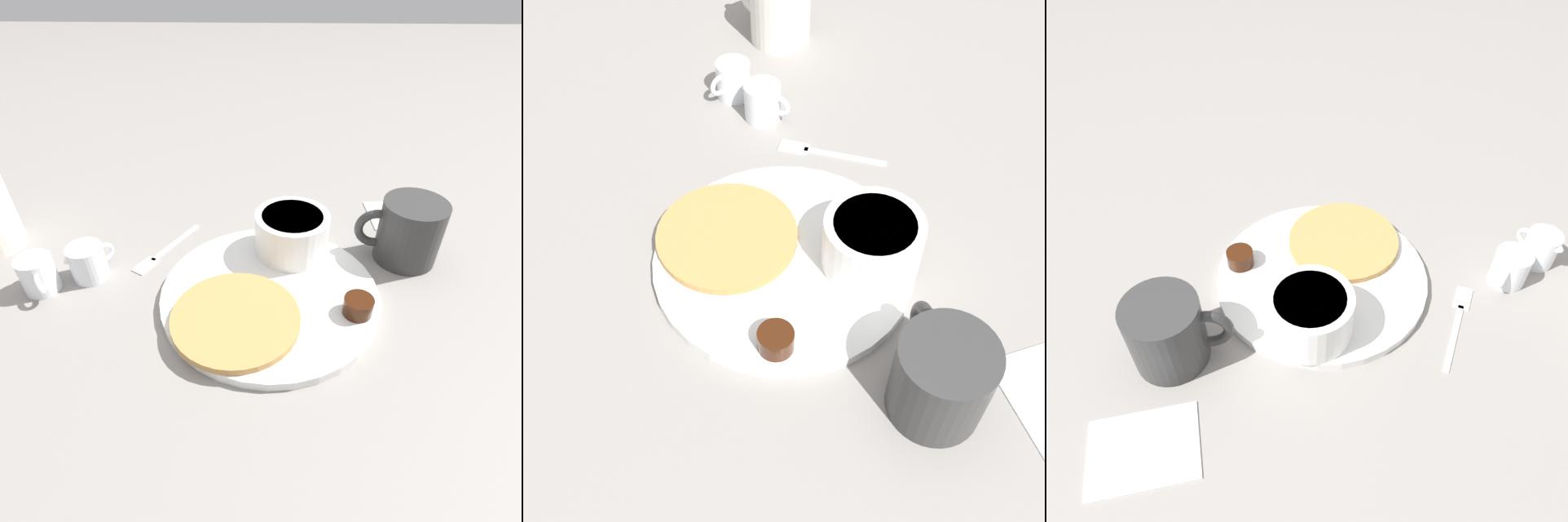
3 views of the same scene
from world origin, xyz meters
TOP-DOWN VIEW (x-y plane):
  - ground_plane at (0.00, 0.00)m, footprint 4.00×4.00m
  - plate at (0.00, 0.00)m, footprint 0.27×0.27m
  - pancake_stack at (-0.04, -0.05)m, footprint 0.15×0.15m
  - bowl at (0.03, 0.08)m, footprint 0.10×0.10m
  - syrup_cup at (0.10, -0.03)m, footprint 0.04×0.04m
  - butter_ramekin at (0.05, 0.09)m, footprint 0.05×0.05m
  - coffee_mug at (0.19, 0.09)m, footprint 0.12×0.09m
  - creamer_pitcher_near at (-0.24, 0.03)m, footprint 0.05×0.05m
  - creamer_pitcher_far at (-0.29, 0.01)m, footprint 0.04×0.06m
  - fork at (-0.16, 0.09)m, footprint 0.08×0.12m
  - second_mug at (-0.41, 0.10)m, footprint 0.11×0.09m

SIDE VIEW (x-z plane):
  - ground_plane at x=0.00m, z-range 0.00..0.00m
  - fork at x=-0.16m, z-range 0.00..0.00m
  - plate at x=0.00m, z-range 0.00..0.01m
  - pancake_stack at x=-0.04m, z-range 0.01..0.02m
  - syrup_cup at x=0.10m, z-range 0.01..0.03m
  - creamer_pitcher_near at x=-0.24m, z-range 0.00..0.05m
  - creamer_pitcher_far at x=-0.29m, z-range 0.00..0.05m
  - butter_ramekin at x=0.05m, z-range 0.01..0.05m
  - bowl at x=0.03m, z-range 0.01..0.07m
  - coffee_mug at x=0.19m, z-range 0.00..0.09m
  - second_mug at x=-0.41m, z-range 0.00..0.10m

